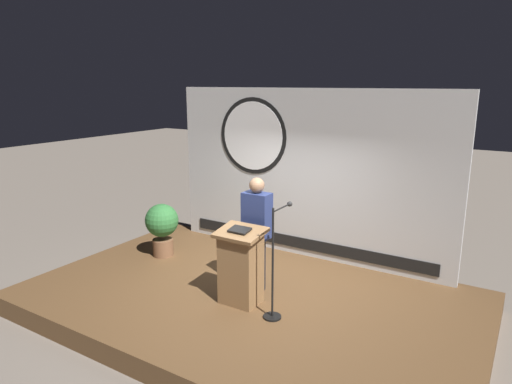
{
  "coord_description": "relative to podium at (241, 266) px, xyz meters",
  "views": [
    {
      "loc": [
        3.32,
        -5.15,
        3.31
      ],
      "look_at": [
        0.05,
        0.13,
        1.81
      ],
      "focal_mm": 32.01,
      "sensor_mm": 36.0,
      "label": 1
    }
  ],
  "objects": [
    {
      "name": "speaker_person",
      "position": [
        -0.04,
        0.48,
        0.33
      ],
      "size": [
        0.4,
        0.26,
        1.69
      ],
      "color": "black",
      "rests_on": "stage_platform"
    },
    {
      "name": "potted_plant",
      "position": [
        -2.16,
        0.75,
        0.03
      ],
      "size": [
        0.58,
        0.58,
        0.94
      ],
      "color": "brown",
      "rests_on": "stage_platform"
    },
    {
      "name": "stage_platform",
      "position": [
        -0.05,
        0.27,
        -0.69
      ],
      "size": [
        6.4,
        4.0,
        0.3
      ],
      "primitive_type": "cube",
      "color": "brown",
      "rests_on": "ground"
    },
    {
      "name": "ground_plane",
      "position": [
        -0.05,
        0.27,
        -0.84
      ],
      "size": [
        40.0,
        40.0,
        0.0
      ],
      "primitive_type": "plane",
      "color": "#6B6056"
    },
    {
      "name": "podium",
      "position": [
        0.0,
        0.0,
        0.0
      ],
      "size": [
        0.64,
        0.5,
        1.1
      ],
      "color": "olive",
      "rests_on": "stage_platform"
    },
    {
      "name": "banner_display",
      "position": [
        -0.09,
        2.12,
        0.92
      ],
      "size": [
        5.13,
        0.12,
        2.91
      ],
      "color": "silver",
      "rests_on": "stage_platform"
    },
    {
      "name": "microphone_stand",
      "position": [
        0.59,
        -0.09,
        -0.01
      ],
      "size": [
        0.24,
        0.59,
        1.49
      ],
      "color": "black",
      "rests_on": "stage_platform"
    }
  ]
}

